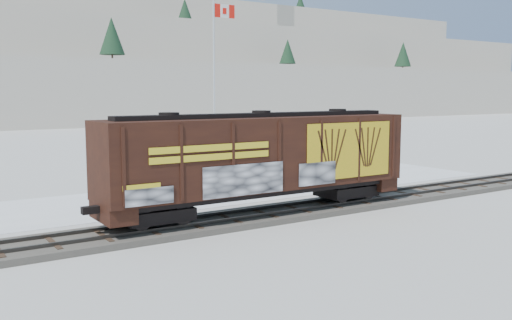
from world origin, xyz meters
TOP-DOWN VIEW (x-y plane):
  - ground at (0.00, 0.00)m, footprint 500.00×500.00m
  - rail_track at (0.00, 0.00)m, footprint 50.00×3.40m
  - parking_strip at (0.00, 7.50)m, footprint 40.00×8.00m
  - hopper_railcar at (-2.05, -0.01)m, footprint 16.07×3.06m
  - flagpole at (4.02, 15.42)m, footprint 2.30×0.90m
  - car_silver at (-2.73, 7.31)m, footprint 5.08×2.38m
  - car_white at (5.29, 7.72)m, footprint 4.80×1.76m
  - car_dark at (4.01, 8.15)m, footprint 4.86×3.42m

SIDE VIEW (x-z plane):
  - ground at x=0.00m, z-range 0.00..0.00m
  - parking_strip at x=0.00m, z-range 0.00..0.03m
  - rail_track at x=0.00m, z-range -0.07..0.36m
  - car_dark at x=4.01m, z-range 0.03..1.34m
  - car_white at x=5.29m, z-range 0.03..1.60m
  - car_silver at x=-2.73m, z-range 0.03..1.71m
  - hopper_railcar at x=-2.05m, z-range 0.67..5.42m
  - flagpole at x=4.02m, z-range -1.58..11.37m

